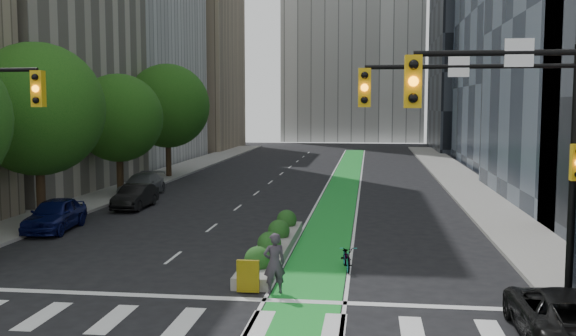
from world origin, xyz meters
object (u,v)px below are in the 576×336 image
(parked_car_right, at_px, (562,314))
(median_planter, at_px, (273,245))
(bicycle, at_px, (347,257))
(parked_car_left_far, at_px, (142,185))
(cyclist, at_px, (274,263))
(parked_car_left_mid, at_px, (135,197))
(parked_car_left_near, at_px, (55,214))

(parked_car_right, bearing_deg, median_planter, -42.39)
(bicycle, bearing_deg, parked_car_left_far, 120.64)
(median_planter, height_order, bicycle, median_planter)
(median_planter, xyz_separation_m, cyclist, (0.80, -5.12, 0.58))
(parked_car_left_mid, bearing_deg, cyclist, -56.17)
(parked_car_left_near, xyz_separation_m, parked_car_left_far, (0.00, 11.43, -0.05))
(bicycle, distance_m, parked_car_left_mid, 17.10)
(parked_car_left_near, distance_m, parked_car_left_far, 11.43)
(median_planter, xyz_separation_m, parked_car_right, (8.40, -8.14, 0.30))
(bicycle, relative_size, parked_car_left_mid, 0.42)
(parked_car_right, bearing_deg, parked_car_left_far, -48.53)
(parked_car_left_near, bearing_deg, parked_car_left_mid, 73.02)
(bicycle, relative_size, cyclist, 0.89)
(bicycle, bearing_deg, median_planter, 137.88)
(cyclist, height_order, parked_car_left_near, cyclist)
(parked_car_left_mid, xyz_separation_m, parked_car_left_far, (-1.36, 4.83, 0.04))
(parked_car_left_far, height_order, parked_car_right, parked_car_left_far)
(median_planter, distance_m, parked_car_right, 11.70)
(parked_car_left_near, xyz_separation_m, parked_car_right, (19.10, -11.53, -0.08))
(parked_car_right, bearing_deg, parked_car_left_near, -29.40)
(bicycle, relative_size, parked_car_left_near, 0.38)
(cyclist, height_order, parked_car_left_mid, cyclist)
(bicycle, distance_m, parked_car_left_far, 21.59)
(cyclist, height_order, parked_car_left_far, cyclist)
(bicycle, xyz_separation_m, parked_car_left_near, (-13.61, 5.33, 0.31))
(parked_car_left_near, bearing_deg, median_planter, -22.95)
(median_planter, relative_size, cyclist, 5.41)
(parked_car_left_mid, distance_m, parked_car_right, 25.37)
(bicycle, distance_m, parked_car_right, 8.29)
(parked_car_left_mid, distance_m, parked_car_left_far, 5.01)
(parked_car_right, bearing_deg, cyclist, -19.95)
(parked_car_left_far, bearing_deg, cyclist, -61.21)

